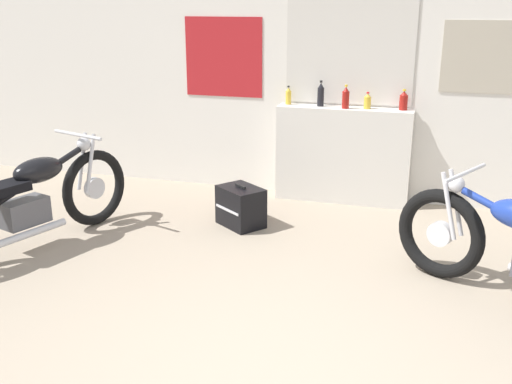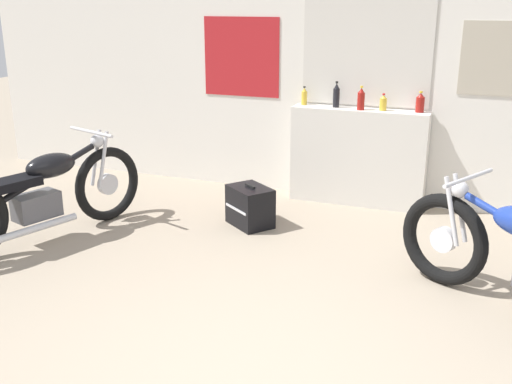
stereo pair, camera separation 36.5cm
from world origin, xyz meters
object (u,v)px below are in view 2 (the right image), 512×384
(bottle_center, at_px, (361,99))
(bottle_rightmost, at_px, (420,103))
(bottle_right_center, at_px, (383,103))
(motorcycle_black, at_px, (43,195))
(bottle_left_center, at_px, (336,96))
(hard_case_black, at_px, (250,206))
(bottle_leftmost, at_px, (304,97))

(bottle_center, relative_size, bottle_rightmost, 1.16)
(bottle_right_center, distance_m, motorcycle_black, 3.47)
(bottle_left_center, bearing_deg, bottle_right_center, -2.14)
(bottle_center, xyz_separation_m, bottle_rightmost, (0.59, 0.08, -0.02))
(bottle_right_center, bearing_deg, bottle_rightmost, 5.26)
(motorcycle_black, bearing_deg, bottle_right_center, 38.37)
(bottle_rightmost, distance_m, hard_case_black, 2.03)
(bottle_center, height_order, motorcycle_black, bottle_center)
(bottle_left_center, bearing_deg, hard_case_black, -117.25)
(bottle_leftmost, relative_size, hard_case_black, 0.37)
(bottle_leftmost, bearing_deg, motorcycle_black, -130.02)
(bottle_left_center, height_order, motorcycle_black, bottle_left_center)
(bottle_rightmost, xyz_separation_m, hard_case_black, (-1.42, -1.10, -0.94))
(bottle_center, relative_size, motorcycle_black, 0.12)
(bottle_right_center, relative_size, hard_case_black, 0.32)
(bottle_rightmost, bearing_deg, bottle_left_center, -179.02)
(bottle_right_center, bearing_deg, hard_case_black, -134.89)
(bottle_leftmost, height_order, bottle_rightmost, bottle_rightmost)
(bottle_rightmost, bearing_deg, motorcycle_black, -144.73)
(bottle_rightmost, relative_size, hard_case_black, 0.39)
(bottle_leftmost, xyz_separation_m, hard_case_black, (-0.20, -1.10, -0.93))
(bottle_center, bearing_deg, bottle_leftmost, 172.48)
(bottle_left_center, bearing_deg, bottle_center, -13.16)
(bottle_rightmost, height_order, motorcycle_black, bottle_rightmost)
(bottle_leftmost, relative_size, bottle_rightmost, 0.94)
(bottle_right_center, bearing_deg, motorcycle_black, -141.63)
(bottle_right_center, distance_m, hard_case_black, 1.76)
(bottle_center, bearing_deg, motorcycle_black, -139.80)
(bottle_left_center, height_order, bottle_rightmost, bottle_left_center)
(motorcycle_black, bearing_deg, hard_case_black, 33.12)
(bottle_center, distance_m, bottle_rightmost, 0.59)
(bottle_left_center, bearing_deg, bottle_leftmost, 176.94)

